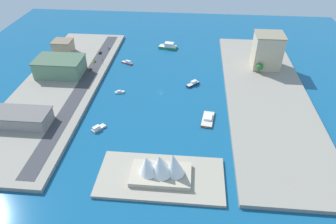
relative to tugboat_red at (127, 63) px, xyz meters
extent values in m
plane|color=#145684|center=(-40.45, 51.39, -1.36)|extent=(440.00, 440.00, 0.00)
cube|color=gray|center=(-133.20, 51.39, 0.16)|extent=(70.00, 240.00, 3.05)
cube|color=gray|center=(52.30, 51.39, 0.16)|extent=(70.00, 240.00, 3.05)
cube|color=#A89E89|center=(-51.58, 152.93, -0.36)|extent=(78.55, 38.41, 2.00)
cube|color=#38383D|center=(30.32, 51.39, 1.76)|extent=(12.12, 228.00, 0.15)
cube|color=red|center=(0.35, -0.17, -0.69)|extent=(12.84, 8.38, 1.35)
cone|color=red|center=(6.42, -3.10, -0.69)|extent=(1.62, 1.62, 1.21)
cube|color=white|center=(-0.97, 0.47, 1.18)|extent=(6.04, 4.64, 2.38)
cube|color=beige|center=(0.35, -0.17, 0.03)|extent=(12.33, 8.05, 0.10)
cube|color=#2D8C4C|center=(-38.39, -42.51, -0.11)|extent=(21.46, 11.79, 2.51)
cone|color=#2D8C4C|center=(-27.71, -44.34, -0.11)|extent=(2.61, 2.61, 2.26)
cube|color=white|center=(-39.93, -42.25, 3.24)|extent=(10.92, 8.40, 4.19)
cube|color=beige|center=(-38.39, -42.51, 1.19)|extent=(20.60, 11.32, 0.10)
cube|color=#1E284C|center=(-68.63, 37.50, -0.43)|extent=(12.37, 12.61, 1.87)
cone|color=#1E284C|center=(-63.55, 42.77, -0.43)|extent=(2.37, 2.37, 1.68)
cube|color=white|center=(-69.55, 36.55, 1.63)|extent=(6.37, 6.43, 2.27)
cube|color=beige|center=(-68.63, 37.50, 0.55)|extent=(11.87, 12.11, 0.10)
cube|color=#999EA3|center=(0.34, 108.66, -0.63)|extent=(10.41, 11.62, 1.46)
cone|color=#999EA3|center=(-3.35, 103.90, -0.63)|extent=(1.84, 1.84, 1.31)
cube|color=white|center=(1.58, 110.26, 1.23)|extent=(5.71, 6.18, 2.27)
cube|color=beige|center=(0.34, 108.66, 0.15)|extent=(9.99, 11.15, 0.10)
cube|color=brown|center=(-81.71, 90.08, -0.59)|extent=(11.45, 21.38, 1.56)
cone|color=brown|center=(-80.20, 100.57, -0.59)|extent=(1.59, 1.59, 1.40)
cube|color=white|center=(-81.89, 88.79, 1.00)|extent=(7.29, 9.60, 1.62)
cube|color=beige|center=(-81.71, 90.08, 0.24)|extent=(10.99, 20.53, 0.10)
cube|color=white|center=(-4.29, 56.67, -0.69)|extent=(8.66, 4.88, 1.34)
cone|color=white|center=(-8.59, 55.35, -0.69)|extent=(1.51, 1.51, 1.21)
cube|color=white|center=(-3.68, 56.86, 0.55)|extent=(3.78, 2.93, 1.13)
cube|color=beige|center=(-4.29, 56.67, 0.03)|extent=(8.31, 4.69, 0.10)
cylinder|color=silver|center=(-4.68, 56.55, 4.92)|extent=(0.24, 0.24, 9.89)
cube|color=tan|center=(72.44, -14.43, 8.14)|extent=(19.17, 17.64, 12.91)
cube|color=#7C6B55|center=(72.44, -14.43, 15.00)|extent=(19.94, 18.34, 0.80)
cube|color=gray|center=(58.14, 109.89, 6.24)|extent=(40.80, 20.30, 9.11)
cube|color=slate|center=(58.14, 109.89, 11.20)|extent=(42.44, 21.11, 0.80)
cube|color=slate|center=(57.55, 32.59, 9.31)|extent=(42.50, 27.86, 15.25)
cube|color=#47624A|center=(57.55, 32.59, 17.33)|extent=(44.20, 28.97, 0.80)
cube|color=#C6B793|center=(-139.21, -1.16, 18.05)|extent=(26.02, 24.22, 32.72)
cube|color=gray|center=(-139.21, -1.16, 34.81)|extent=(27.06, 25.19, 0.80)
cylinder|color=black|center=(31.42, 24.49, 2.16)|extent=(0.27, 0.65, 0.64)
cylinder|color=black|center=(33.19, 24.43, 2.16)|extent=(0.27, 0.65, 0.64)
cylinder|color=black|center=(31.32, 21.37, 2.16)|extent=(0.27, 0.65, 0.64)
cylinder|color=black|center=(33.10, 21.31, 2.16)|extent=(0.27, 0.65, 0.64)
cube|color=red|center=(32.26, 22.90, 2.48)|extent=(2.12, 4.53, 0.85)
cube|color=#262D38|center=(32.25, 22.68, 3.21)|extent=(1.82, 2.55, 0.61)
cylinder|color=black|center=(32.03, -13.64, 2.16)|extent=(0.26, 0.64, 0.64)
cylinder|color=black|center=(33.80, -13.67, 2.16)|extent=(0.26, 0.64, 0.64)
cylinder|color=black|center=(31.97, -17.23, 2.16)|extent=(0.26, 0.64, 0.64)
cylinder|color=black|center=(33.74, -17.26, 2.16)|extent=(0.26, 0.64, 0.64)
cube|color=black|center=(32.88, -15.45, 2.48)|extent=(2.06, 5.16, 0.84)
cube|color=#262D38|center=(32.88, -15.71, 3.19)|extent=(1.78, 2.90, 0.60)
cylinder|color=black|center=(32.73, 6.68, 2.16)|extent=(0.26, 0.64, 0.64)
cylinder|color=black|center=(34.29, 6.67, 2.16)|extent=(0.26, 0.64, 0.64)
cylinder|color=black|center=(32.71, 3.61, 2.16)|extent=(0.26, 0.64, 0.64)
cylinder|color=black|center=(34.27, 3.59, 2.16)|extent=(0.26, 0.64, 0.64)
cube|color=yellow|center=(33.50, 5.14, 2.45)|extent=(1.80, 4.40, 0.78)
cube|color=#262D38|center=(33.50, 4.92, 3.08)|extent=(1.57, 2.47, 0.49)
cylinder|color=black|center=(27.63, -30.26, 2.16)|extent=(0.25, 0.64, 0.64)
cylinder|color=black|center=(26.12, -30.26, 2.16)|extent=(0.25, 0.64, 0.64)
cylinder|color=black|center=(27.65, -26.88, 2.16)|extent=(0.25, 0.64, 0.64)
cylinder|color=black|center=(26.14, -26.88, 2.16)|extent=(0.25, 0.64, 0.64)
cube|color=#B7B7BC|center=(26.88, -28.57, 2.50)|extent=(1.73, 4.84, 0.88)
cube|color=#262D38|center=(26.89, -28.33, 3.17)|extent=(1.51, 2.71, 0.45)
cylinder|color=black|center=(22.75, 9.87, 4.44)|extent=(0.18, 0.18, 5.50)
cube|color=black|center=(22.75, 9.87, 7.69)|extent=(0.36, 0.36, 1.00)
sphere|color=red|center=(22.75, 9.87, 8.04)|extent=(0.24, 0.24, 0.24)
sphere|color=yellow|center=(22.75, 9.87, 7.69)|extent=(0.24, 0.24, 0.24)
sphere|color=green|center=(22.75, 9.87, 7.34)|extent=(0.24, 0.24, 0.24)
cube|color=#BCAD93|center=(-51.58, 152.93, 2.14)|extent=(37.46, 21.21, 3.00)
cone|color=white|center=(-59.99, 152.93, 11.73)|extent=(12.70, 10.35, 17.58)
cone|color=white|center=(-51.58, 152.93, 10.52)|extent=(15.60, 13.90, 15.49)
cone|color=white|center=(-43.50, 152.93, 9.57)|extent=(14.18, 12.80, 13.36)
cylinder|color=brown|center=(-140.67, 5.75, 3.41)|extent=(0.50, 0.50, 3.45)
sphere|color=#2D7233|center=(-140.67, 5.75, 7.19)|extent=(5.12, 5.12, 5.12)
cylinder|color=brown|center=(-131.85, 13.11, 3.56)|extent=(0.50, 0.50, 3.75)
sphere|color=#2D7233|center=(-131.85, 13.11, 8.06)|extent=(6.57, 6.57, 6.57)
camera|label=1|loc=(-67.83, 283.92, 144.91)|focal=32.90mm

